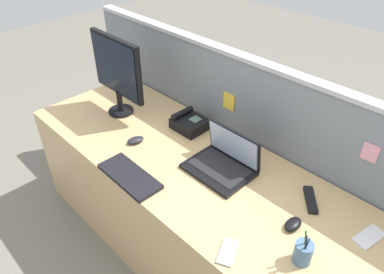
{
  "coord_description": "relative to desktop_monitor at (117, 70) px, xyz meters",
  "views": [
    {
      "loc": [
        1.12,
        -1.05,
        1.96
      ],
      "look_at": [
        0.0,
        0.05,
        0.84
      ],
      "focal_mm": 33.68,
      "sensor_mm": 36.0,
      "label": 1
    }
  ],
  "objects": [
    {
      "name": "pen_cup",
      "position": [
        1.44,
        -0.16,
        -0.24
      ],
      "size": [
        0.07,
        0.07,
        0.18
      ],
      "color": "#4C7093",
      "rests_on": "desk"
    },
    {
      "name": "ground_plane",
      "position": [
        0.65,
        -0.04,
        -1.02
      ],
      "size": [
        10.0,
        10.0,
        0.0
      ],
      "primitive_type": "plane",
      "color": "slate"
    },
    {
      "name": "computer_mouse_left_hand",
      "position": [
        0.34,
        -0.15,
        -0.28
      ],
      "size": [
        0.08,
        0.11,
        0.03
      ],
      "primitive_type": "ellipsoid",
      "rotation": [
        0.0,
        0.0,
        -0.23
      ],
      "color": "#232328",
      "rests_on": "desk"
    },
    {
      "name": "keyboard_main",
      "position": [
        0.56,
        -0.35,
        -0.29
      ],
      "size": [
        0.37,
        0.16,
        0.02
      ],
      "primitive_type": "cube",
      "rotation": [
        0.0,
        0.0,
        -0.01
      ],
      "color": "black",
      "rests_on": "desk"
    },
    {
      "name": "cubicle_divider",
      "position": [
        0.65,
        0.38,
        -0.41
      ],
      "size": [
        2.6,
        0.07,
        1.2
      ],
      "color": "gray",
      "rests_on": "ground_plane"
    },
    {
      "name": "tv_remote",
      "position": [
        1.3,
        0.16,
        -0.29
      ],
      "size": [
        0.14,
        0.16,
        0.02
      ],
      "primitive_type": "cube",
      "rotation": [
        0.0,
        0.0,
        0.69
      ],
      "color": "black",
      "rests_on": "desk"
    },
    {
      "name": "computer_mouse_right_hand",
      "position": [
        1.33,
        -0.03,
        -0.28
      ],
      "size": [
        0.06,
        0.1,
        0.03
      ],
      "primitive_type": "ellipsoid",
      "rotation": [
        0.0,
        0.0,
        0.01
      ],
      "color": "black",
      "rests_on": "desk"
    },
    {
      "name": "cell_phone_silver_slab",
      "position": [
        1.21,
        -0.34,
        -0.29
      ],
      "size": [
        0.12,
        0.15,
        0.01
      ],
      "primitive_type": "cube",
      "rotation": [
        0.0,
        0.0,
        0.45
      ],
      "color": "#B7BAC1",
      "rests_on": "desk"
    },
    {
      "name": "desk",
      "position": [
        0.65,
        -0.04,
        -0.66
      ],
      "size": [
        2.11,
        0.77,
        0.72
      ],
      "primitive_type": "cube",
      "color": "tan",
      "rests_on": "ground_plane"
    },
    {
      "name": "desktop_monitor",
      "position": [
        0.0,
        0.0,
        0.0
      ],
      "size": [
        0.46,
        0.16,
        0.51
      ],
      "color": "black",
      "rests_on": "desk"
    },
    {
      "name": "laptop",
      "position": [
        0.85,
        0.05,
        -0.25
      ],
      "size": [
        0.34,
        0.26,
        0.21
      ],
      "color": "black",
      "rests_on": "desk"
    },
    {
      "name": "cell_phone_white_slab",
      "position": [
        1.59,
        0.15,
        -0.29
      ],
      "size": [
        0.1,
        0.16,
        0.01
      ],
      "primitive_type": "cube",
      "rotation": [
        0.0,
        0.0,
        -0.19
      ],
      "color": "silver",
      "rests_on": "desk"
    },
    {
      "name": "desk_phone",
      "position": [
        0.45,
        0.18,
        -0.26
      ],
      "size": [
        0.19,
        0.17,
        0.1
      ],
      "color": "black",
      "rests_on": "desk"
    }
  ]
}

